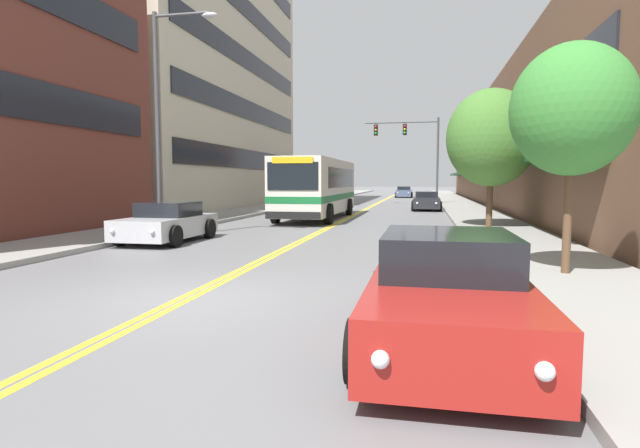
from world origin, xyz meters
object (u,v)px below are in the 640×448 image
object	(u,v)px
city_bus	(318,186)
street_lamp_left_near	(166,105)
car_charcoal_parked_right_mid	(427,201)
car_red_parked_right_foreground	(447,294)
street_tree_right_near	(572,110)
car_silver_parked_left_mid	(167,223)
car_slate_blue_moving_lead	(404,192)
street_tree_right_mid	(491,138)
traffic_signal_mast	(414,143)
car_champagne_parked_left_near	(310,200)

from	to	relation	value
city_bus	street_lamp_left_near	distance (m)	11.25
street_lamp_left_near	car_charcoal_parked_right_mid	bearing A→B (deg)	64.07
car_red_parked_right_foreground	street_tree_right_near	size ratio (longest dim) A/B	0.97
car_silver_parked_left_mid	car_red_parked_right_foreground	bearing A→B (deg)	-45.93
car_slate_blue_moving_lead	street_tree_right_near	bearing A→B (deg)	-84.11
car_red_parked_right_foreground	street_tree_right_mid	bearing A→B (deg)	81.22
street_tree_right_mid	street_tree_right_near	bearing A→B (deg)	-88.86
city_bus	street_tree_right_mid	bearing A→B (deg)	-30.82
car_silver_parked_left_mid	car_charcoal_parked_right_mid	xyz separation A→B (m)	(8.76, 20.12, -0.01)
car_charcoal_parked_right_mid	street_tree_right_near	distance (m)	24.86
city_bus	car_red_parked_right_foreground	bearing A→B (deg)	-73.65
traffic_signal_mast	street_lamp_left_near	world-z (taller)	street_lamp_left_near
street_lamp_left_near	street_tree_right_near	distance (m)	13.23
street_tree_right_mid	traffic_signal_mast	bearing A→B (deg)	99.55
city_bus	car_charcoal_parked_right_mid	bearing A→B (deg)	55.94
car_slate_blue_moving_lead	street_lamp_left_near	size ratio (longest dim) A/B	0.56
car_champagne_parked_left_near	car_charcoal_parked_right_mid	world-z (taller)	car_charcoal_parked_right_mid
city_bus	street_lamp_left_near	xyz separation A→B (m)	(-3.35, -10.32, 2.97)
city_bus	car_red_parked_right_foreground	world-z (taller)	city_bus
car_charcoal_parked_right_mid	traffic_signal_mast	size ratio (longest dim) A/B	0.58
city_bus	street_tree_right_near	xyz separation A→B (m)	(8.62, -15.79, 1.71)
city_bus	street_tree_right_mid	world-z (taller)	street_tree_right_mid
street_tree_right_mid	car_red_parked_right_foreground	bearing A→B (deg)	-98.78
street_lamp_left_near	street_tree_right_near	bearing A→B (deg)	-24.55
street_lamp_left_near	city_bus	bearing A→B (deg)	71.99
car_champagne_parked_left_near	traffic_signal_mast	size ratio (longest dim) A/B	0.57
city_bus	traffic_signal_mast	size ratio (longest dim) A/B	1.46
city_bus	car_champagne_parked_left_near	distance (m)	10.50
traffic_signal_mast	street_lamp_left_near	bearing A→B (deg)	-107.07
city_bus	car_silver_parked_left_mid	bearing A→B (deg)	-104.02
traffic_signal_mast	street_tree_right_near	distance (m)	32.36
city_bus	car_champagne_parked_left_near	xyz separation A→B (m)	(-2.71, 10.07, -1.22)
car_charcoal_parked_right_mid	street_tree_right_near	xyz separation A→B (m)	(2.70, -24.55, 2.88)
street_tree_right_mid	car_champagne_parked_left_near	bearing A→B (deg)	126.39
car_slate_blue_moving_lead	street_tree_right_mid	distance (m)	40.74
car_champagne_parked_left_near	car_red_parked_right_foreground	bearing A→B (deg)	-74.07
car_champagne_parked_left_near	street_lamp_left_near	bearing A→B (deg)	-91.80
city_bus	car_red_parked_right_foreground	distance (m)	21.40
car_champagne_parked_left_near	street_tree_right_near	xyz separation A→B (m)	(11.34, -25.86, 2.92)
car_red_parked_right_foreground	car_slate_blue_moving_lead	size ratio (longest dim) A/B	1.01
traffic_signal_mast	street_tree_right_near	world-z (taller)	traffic_signal_mast
car_silver_parked_left_mid	car_red_parked_right_foreground	world-z (taller)	car_red_parked_right_foreground
car_red_parked_right_foreground	street_tree_right_near	xyz separation A→B (m)	(2.61, 4.72, 2.84)
car_silver_parked_left_mid	street_lamp_left_near	distance (m)	4.30
car_silver_parked_left_mid	traffic_signal_mast	world-z (taller)	traffic_signal_mast
city_bus	car_slate_blue_moving_lead	size ratio (longest dim) A/B	2.37
traffic_signal_mast	street_tree_right_near	xyz separation A→B (m)	(3.80, -32.09, -1.69)
street_tree_right_near	street_tree_right_mid	xyz separation A→B (m)	(-0.21, 10.77, 0.33)
traffic_signal_mast	street_tree_right_mid	size ratio (longest dim) A/B	1.29
car_champagne_parked_left_near	street_tree_right_mid	bearing A→B (deg)	-53.61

